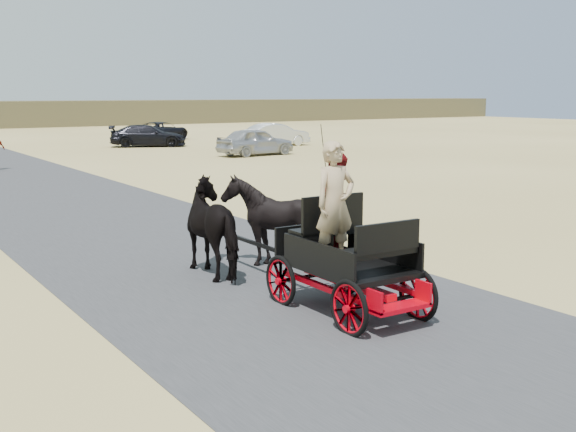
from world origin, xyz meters
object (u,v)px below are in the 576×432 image
car_a (255,142)px  car_b (276,135)px  carriage (347,288)px  horse_left (219,227)px  horse_right (272,221)px  car_d (161,131)px  car_c (148,136)px

car_a → car_b: bearing=-46.8°
carriage → horse_left: (-0.55, 3.00, 0.49)m
horse_left → carriage: bearing=100.4°
car_b → horse_right: bearing=148.3°
horse_right → car_d: bearing=-109.9°
carriage → car_d: (13.06, 37.56, 0.26)m
carriage → horse_right: horse_right is taller
horse_right → car_a: (11.90, 20.91, -0.15)m
horse_right → carriage: bearing=79.6°
horse_right → car_c: 31.09m
car_a → car_c: car_a is taller
horse_right → car_d: size_ratio=0.38×
horse_left → car_c: bearing=-109.8°
car_b → car_d: car_b is taller
horse_left → car_a: bearing=-121.9°
car_c → car_d: 5.79m
carriage → horse_right: (0.55, 3.00, 0.49)m
carriage → car_b: 33.51m
horse_left → car_d: horse_left is taller
car_c → horse_left: bearing=-177.2°
car_a → car_d: car_a is taller
horse_right → car_b: horse_right is taller
car_d → car_b: bearing=171.1°
car_b → carriage: bearing=150.2°
horse_left → car_a: horse_left is taller
car_c → car_d: size_ratio=0.99×
horse_right → car_a: 24.05m
horse_right → car_c: (9.55, 29.59, -0.20)m
car_b → car_c: (-6.73, 3.61, -0.03)m
carriage → horse_left: bearing=100.4°
horse_right → car_b: size_ratio=0.41×
horse_right → car_a: bearing=-119.6°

